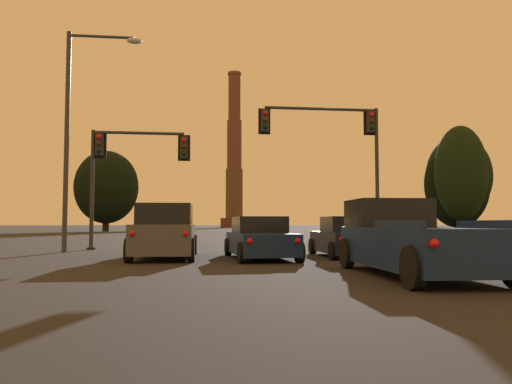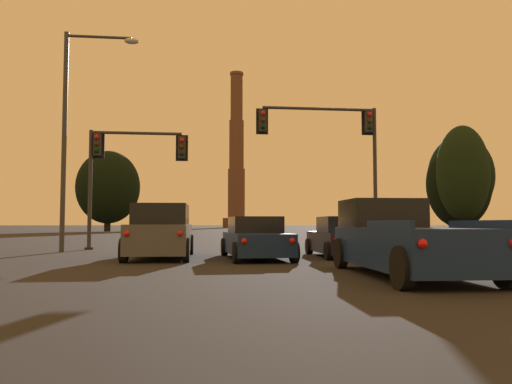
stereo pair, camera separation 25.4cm
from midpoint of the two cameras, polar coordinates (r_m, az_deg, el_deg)
hatchback_right_lane_front at (r=18.21m, az=9.79°, el=-5.23°), size 1.99×4.14×1.44m
suv_left_lane_front at (r=17.58m, az=-10.73°, el=-4.52°), size 2.19×4.94×1.86m
sedan_center_lane_front at (r=17.03m, az=0.01°, el=-5.38°), size 2.18×4.77×1.43m
pickup_truck_right_lane_second at (r=12.15m, az=16.58°, el=-5.31°), size 2.33×5.56×1.82m
traffic_light_overhead_right at (r=24.44m, az=9.21°, el=5.88°), size 5.97×0.50×6.80m
traffic_light_overhead_left at (r=24.05m, az=-14.93°, el=3.69°), size 4.66×0.50×5.52m
street_lamp at (r=22.70m, az=-19.96°, el=8.02°), size 3.15×0.36×9.38m
smokestack at (r=141.02m, az=-2.55°, el=3.00°), size 7.64×7.64×44.21m
treeline_center_left at (r=86.88m, az=21.88°, el=0.82°), size 10.28×9.25×14.51m
treeline_center_right at (r=75.20m, az=-16.82°, el=0.54°), size 9.08×8.17×11.70m
treeline_far_left at (r=83.48m, az=22.29°, el=1.99°), size 8.05×7.25×16.38m
treeline_far_right at (r=87.38m, az=22.09°, el=1.71°), size 10.47×9.42×15.47m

